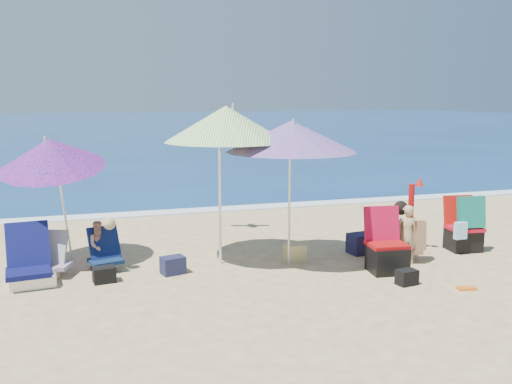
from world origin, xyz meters
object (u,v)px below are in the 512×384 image
object	(u,v)px
umbrella_turquoise	(291,136)
furled_umbrella	(412,211)
camp_chair_right	(464,231)
person_left	(101,245)
camp_chair_left	(386,253)
chair_rainbow	(44,267)
umbrella_blue	(51,153)
chair_navy	(30,269)
person_center	(405,234)
umbrella_striped	(226,124)

from	to	relation	value
umbrella_turquoise	furled_umbrella	size ratio (longest dim) A/B	1.86
camp_chair_right	person_left	distance (m)	5.67
camp_chair_left	person_left	distance (m)	4.08
chair_rainbow	umbrella_blue	bearing A→B (deg)	75.03
chair_navy	camp_chair_right	distance (m)	6.56
furled_umbrella	person_center	bearing A→B (deg)	-130.58
umbrella_turquoise	camp_chair_left	distance (m)	2.14
camp_chair_left	person_center	world-z (taller)	camp_chair_left
chair_navy	furled_umbrella	bearing A→B (deg)	-0.84
umbrella_turquoise	camp_chair_right	world-z (taller)	umbrella_turquoise
umbrella_blue	camp_chair_right	size ratio (longest dim) A/B	2.21
chair_navy	camp_chair_left	xyz separation A→B (m)	(4.80, -0.89, 0.06)
chair_navy	chair_rainbow	world-z (taller)	chair_navy
umbrella_turquoise	umbrella_striped	world-z (taller)	umbrella_striped
person_center	person_left	distance (m)	4.47
umbrella_blue	person_left	world-z (taller)	umbrella_blue
camp_chair_left	umbrella_striped	bearing A→B (deg)	154.21
camp_chair_left	camp_chair_right	bearing A→B (deg)	19.36
chair_navy	person_center	size ratio (longest dim) A/B	0.88
furled_umbrella	umbrella_turquoise	bearing A→B (deg)	-176.78
umbrella_striped	camp_chair_right	bearing A→B (deg)	-5.82
furled_umbrella	camp_chair_left	xyz separation A→B (m)	(-0.90, -0.81, -0.40)
umbrella_striped	umbrella_turquoise	bearing A→B (deg)	-19.99
umbrella_blue	furled_umbrella	size ratio (longest dim) A/B	1.68
umbrella_blue	furled_umbrella	distance (m)	5.55
furled_umbrella	chair_navy	distance (m)	5.73
camp_chair_right	umbrella_striped	bearing A→B (deg)	174.18
umbrella_blue	chair_rainbow	xyz separation A→B (m)	(-0.14, -0.54, -1.50)
umbrella_striped	person_left	xyz separation A→B (m)	(-1.79, 0.26, -1.72)
chair_rainbow	camp_chair_left	xyz separation A→B (m)	(4.64, -1.06, 0.11)
umbrella_blue	person_center	xyz separation A→B (m)	(4.99, -1.28, -1.23)
camp_chair_left	chair_navy	bearing A→B (deg)	169.52
camp_chair_left	person_left	world-z (taller)	camp_chair_left
umbrella_turquoise	furled_umbrella	distance (m)	2.45
furled_umbrella	person_center	distance (m)	0.68
furled_umbrella	camp_chair_left	distance (m)	1.27
umbrella_blue	camp_chair_left	size ratio (longest dim) A/B	2.24
chair_navy	umbrella_striped	bearing A→B (deg)	2.50
chair_rainbow	chair_navy	bearing A→B (deg)	-133.44
umbrella_striped	camp_chair_left	bearing A→B (deg)	-25.79
chair_navy	person_center	xyz separation A→B (m)	(5.29, -0.57, 0.23)
person_left	camp_chair_left	bearing A→B (deg)	-18.12
furled_umbrella	umbrella_striped	bearing A→B (deg)	176.13
furled_umbrella	chair_rainbow	bearing A→B (deg)	177.38
umbrella_striped	umbrella_blue	bearing A→B (deg)	166.27
chair_rainbow	person_left	bearing A→B (deg)	15.39
furled_umbrella	person_left	bearing A→B (deg)	174.46
umbrella_striped	person_left	size ratio (longest dim) A/B	2.99
umbrella_striped	furled_umbrella	size ratio (longest dim) A/B	1.96
umbrella_blue	chair_rainbow	world-z (taller)	umbrella_blue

